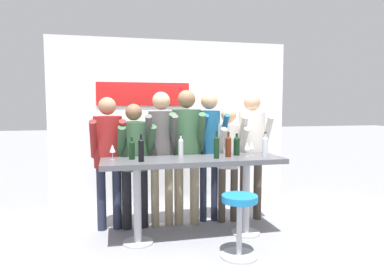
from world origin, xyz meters
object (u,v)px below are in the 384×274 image
at_px(person_center_right, 209,140).
at_px(person_far_right, 252,142).
at_px(person_far_left, 108,148).
at_px(wine_bottle_3, 181,147).
at_px(wine_glass_1, 112,149).
at_px(person_right, 229,151).
at_px(tasting_table, 194,171).
at_px(wine_glass_0, 251,146).
at_px(bar_stool, 239,216).
at_px(person_center, 187,142).
at_px(wine_bottle_5, 237,145).
at_px(person_left, 134,153).
at_px(wine_bottle_2, 141,149).
at_px(wine_bottle_0, 228,146).
at_px(wine_bottle_6, 217,146).
at_px(wine_bottle_1, 132,149).
at_px(person_center_left, 162,143).
at_px(wine_glass_2, 247,146).
at_px(wine_bottle_4, 265,146).

bearing_deg(person_center_right, person_far_right, -6.86).
height_order(person_far_left, wine_bottle_3, person_far_left).
bearing_deg(wine_glass_1, person_right, 13.09).
relative_size(tasting_table, wine_glass_0, 12.40).
distance_m(bar_stool, person_right, 1.26).
height_order(person_center, wine_bottle_3, person_center).
bearing_deg(tasting_table, wine_bottle_5, 11.48).
bearing_deg(person_center_right, person_far_left, 179.85).
relative_size(bar_stool, person_center, 0.37).
xyz_separation_m(person_left, wine_bottle_3, (0.54, -0.39, 0.11)).
xyz_separation_m(wine_bottle_2, wine_bottle_3, (0.51, 0.24, -0.01)).
height_order(person_far_right, wine_bottle_0, person_far_right).
xyz_separation_m(wine_bottle_6, wine_glass_0, (0.51, 0.14, -0.02)).
relative_size(person_right, wine_bottle_3, 5.67).
height_order(person_far_left, person_right, person_far_left).
height_order(wine_bottle_3, wine_glass_0, wine_bottle_3).
relative_size(person_center, wine_bottle_1, 7.03).
bearing_deg(person_center_left, person_left, -175.15).
bearing_deg(tasting_table, wine_bottle_3, 135.99).
bearing_deg(person_center_right, tasting_table, -123.19).
relative_size(person_right, wine_glass_2, 9.08).
bearing_deg(wine_glass_2, wine_bottle_2, -175.14).
bearing_deg(person_center, wine_glass_2, -27.48).
xyz_separation_m(person_left, wine_bottle_6, (0.94, -0.59, 0.13)).
relative_size(wine_bottle_1, wine_bottle_2, 0.82).
bearing_deg(person_center_left, wine_bottle_5, -16.32).
height_order(tasting_table, wine_bottle_0, wine_bottle_0).
bearing_deg(wine_bottle_2, wine_glass_2, 4.86).
distance_m(tasting_table, person_center_right, 0.75).
relative_size(wine_bottle_2, wine_glass_1, 1.80).
bearing_deg(person_right, person_center_left, -179.92).
relative_size(wine_bottle_5, wine_bottle_6, 0.85).
xyz_separation_m(person_far_right, wine_bottle_3, (-1.10, -0.40, 0.01)).
xyz_separation_m(person_center_left, wine_bottle_0, (0.76, -0.50, 0.00)).
xyz_separation_m(tasting_table, wine_bottle_4, (0.89, -0.08, 0.30)).
xyz_separation_m(person_right, wine_glass_2, (0.07, -0.49, 0.12)).
xyz_separation_m(wine_bottle_4, wine_bottle_5, (-0.30, 0.20, -0.01)).
height_order(person_far_left, wine_bottle_6, person_far_left).
height_order(wine_bottle_4, wine_bottle_6, wine_bottle_6).
bearing_deg(wine_bottle_3, person_center_left, 116.17).
distance_m(wine_bottle_0, wine_bottle_4, 0.46).
distance_m(tasting_table, wine_glass_1, 1.00).
bearing_deg(wine_glass_0, wine_glass_1, 177.92).
relative_size(person_center_left, wine_glass_1, 10.24).
distance_m(wine_bottle_0, wine_bottle_6, 0.19).
distance_m(person_center_right, wine_bottle_0, 0.58).
relative_size(wine_bottle_0, wine_bottle_6, 0.94).
bearing_deg(person_far_right, wine_bottle_4, -88.96).
xyz_separation_m(wine_bottle_1, wine_bottle_3, (0.60, 0.04, 0.01)).
distance_m(person_left, wine_glass_2, 1.46).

